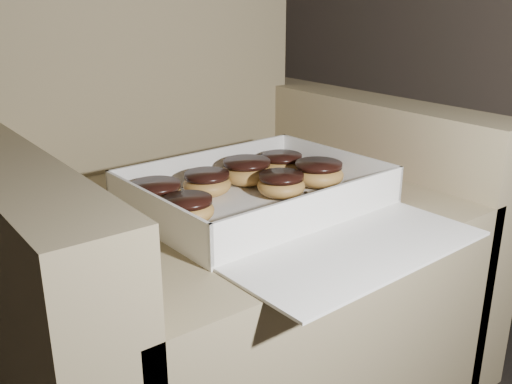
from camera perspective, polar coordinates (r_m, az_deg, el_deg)
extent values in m
cube|color=#867755|center=(1.20, -2.75, -9.85)|extent=(0.74, 0.74, 0.43)
cube|color=#867755|center=(1.35, -11.62, 14.57)|extent=(0.74, 0.14, 0.53)
cube|color=#867755|center=(1.03, -21.96, -12.31)|extent=(0.12, 0.74, 0.57)
cube|color=#867755|center=(1.41, 10.65, -2.31)|extent=(0.12, 0.74, 0.57)
cube|color=white|center=(1.04, 0.00, -1.25)|extent=(0.44, 0.34, 0.01)
cube|color=white|center=(1.15, -5.01, 2.58)|extent=(0.43, 0.02, 0.06)
cube|color=white|center=(0.92, 6.25, -1.80)|extent=(0.43, 0.02, 0.06)
cube|color=white|center=(0.92, -10.22, -2.07)|extent=(0.02, 0.32, 0.06)
cube|color=white|center=(1.17, 8.02, 2.75)|extent=(0.02, 0.32, 0.06)
cube|color=#E35B60|center=(1.17, 8.17, 2.79)|extent=(0.01, 0.31, 0.05)
cube|color=white|center=(0.88, 10.45, -5.75)|extent=(0.43, 0.20, 0.01)
ellipsoid|color=#BB9141|center=(1.07, -4.91, 0.73)|extent=(0.09, 0.09, 0.04)
cylinder|color=black|center=(1.06, -4.94, 1.70)|extent=(0.08, 0.08, 0.01)
ellipsoid|color=#BB9141|center=(0.95, -6.81, -1.86)|extent=(0.09, 0.09, 0.04)
cylinder|color=black|center=(0.94, -6.85, -0.82)|extent=(0.08, 0.08, 0.01)
ellipsoid|color=#BB9141|center=(1.06, 2.53, 0.61)|extent=(0.09, 0.09, 0.04)
cylinder|color=black|center=(1.06, 2.55, 1.58)|extent=(0.08, 0.08, 0.01)
ellipsoid|color=#BB9141|center=(1.19, 2.57, 2.68)|extent=(0.09, 0.09, 0.04)
cylinder|color=black|center=(1.18, 2.58, 3.56)|extent=(0.08, 0.08, 0.01)
ellipsoid|color=#BB9141|center=(1.13, -0.92, 1.94)|extent=(0.10, 0.10, 0.05)
cylinder|color=black|center=(1.12, -0.93, 2.96)|extent=(0.09, 0.09, 0.01)
ellipsoid|color=#BB9141|center=(1.12, 6.27, 1.71)|extent=(0.10, 0.10, 0.05)
cylinder|color=black|center=(1.12, 6.31, 2.72)|extent=(0.09, 0.09, 0.01)
ellipsoid|color=#BB9141|center=(1.02, -9.99, -0.41)|extent=(0.10, 0.10, 0.05)
cylinder|color=black|center=(1.01, -10.05, 0.65)|extent=(0.09, 0.09, 0.01)
ellipsoid|color=black|center=(0.98, -1.32, -2.23)|extent=(0.01, 0.01, 0.00)
ellipsoid|color=black|center=(1.09, 5.00, -0.03)|extent=(0.01, 0.01, 0.00)
ellipsoid|color=black|center=(1.13, 9.60, 0.48)|extent=(0.01, 0.01, 0.00)
ellipsoid|color=black|center=(0.84, -3.92, -5.95)|extent=(0.01, 0.01, 0.00)
ellipsoid|color=black|center=(0.95, 0.25, -2.87)|extent=(0.01, 0.01, 0.00)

